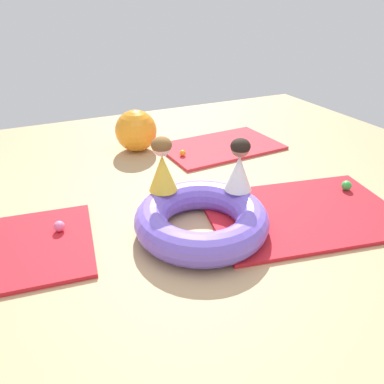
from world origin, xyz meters
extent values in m
plane|color=tan|center=(0.00, 0.00, 0.00)|extent=(8.00, 8.00, 0.00)
cube|color=red|center=(-1.40, 0.49, 0.02)|extent=(1.25, 1.24, 0.04)
cube|color=red|center=(1.10, -0.06, 0.02)|extent=(2.04, 1.56, 0.04)
cube|color=red|center=(1.24, 1.84, 0.02)|extent=(1.65, 1.09, 0.04)
torus|color=#7056D1|center=(0.07, 0.08, 0.15)|extent=(1.20, 1.20, 0.29)
cone|color=white|center=(0.51, 0.21, 0.46)|extent=(0.36, 0.36, 0.34)
sphere|color=#936647|center=(0.51, 0.21, 0.71)|extent=(0.17, 0.17, 0.17)
ellipsoid|color=black|center=(0.51, 0.21, 0.72)|extent=(0.18, 0.18, 0.14)
cone|color=yellow|center=(-0.13, 0.49, 0.47)|extent=(0.35, 0.35, 0.35)
sphere|color=beige|center=(-0.13, 0.49, 0.72)|extent=(0.17, 0.17, 0.17)
ellipsoid|color=brown|center=(-0.13, 0.49, 0.74)|extent=(0.19, 0.19, 0.15)
sphere|color=green|center=(1.82, 0.10, 0.09)|extent=(0.11, 0.11, 0.11)
sphere|color=orange|center=(0.60, 1.72, 0.08)|extent=(0.08, 0.08, 0.08)
sphere|color=pink|center=(-1.09, 0.59, 0.09)|extent=(0.10, 0.10, 0.10)
sphere|color=orange|center=(0.16, 2.25, 0.28)|extent=(0.56, 0.56, 0.56)
camera|label=1|loc=(-1.20, -2.44, 1.94)|focal=35.01mm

